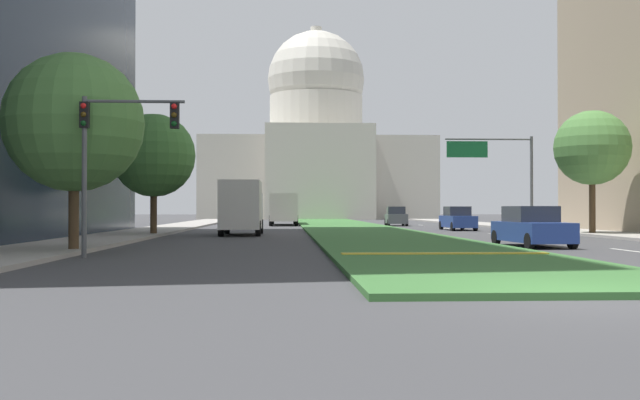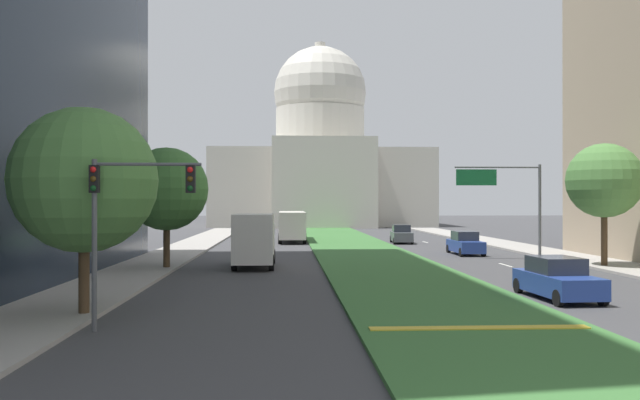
{
  "view_description": "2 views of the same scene",
  "coord_description": "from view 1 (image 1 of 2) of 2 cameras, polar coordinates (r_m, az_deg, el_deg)",
  "views": [
    {
      "loc": [
        -5.09,
        -12.07,
        1.58
      ],
      "look_at": [
        -1.98,
        50.29,
        2.33
      ],
      "focal_mm": 40.15,
      "sensor_mm": 36.0,
      "label": 1
    },
    {
      "loc": [
        -5.76,
        -9.04,
        3.9
      ],
      "look_at": [
        -2.3,
        58.19,
        4.12
      ],
      "focal_mm": 37.23,
      "sensor_mm": 36.0,
      "label": 2
    }
  ],
  "objects": [
    {
      "name": "street_tree_left_near",
      "position": [
        27.1,
        -19.01,
        5.83
      ],
      "size": [
        4.94,
        4.94,
        7.12
      ],
      "color": "#4C3823",
      "rests_on": "ground_plane"
    },
    {
      "name": "overhead_guide_sign",
      "position": [
        50.08,
        14.05,
        2.87
      ],
      "size": [
        6.03,
        0.2,
        6.5
      ],
      "color": "#515456",
      "rests_on": "ground_plane"
    },
    {
      "name": "street_tree_left_mid",
      "position": [
        42.52,
        -13.11,
        3.47
      ],
      "size": [
        4.82,
        4.82,
        7.07
      ],
      "color": "#4C3823",
      "rests_on": "ground_plane"
    },
    {
      "name": "city_bus",
      "position": [
        68.58,
        -2.92,
        -0.53
      ],
      "size": [
        2.62,
        11.0,
        2.95
      ],
      "color": "beige",
      "rests_on": "ground_plane"
    },
    {
      "name": "sedan_distant",
      "position": [
        66.01,
        6.08,
        -1.34
      ],
      "size": [
        2.08,
        4.25,
        1.77
      ],
      "color": "#4C5156",
      "rests_on": "ground_plane"
    },
    {
      "name": "sidewalk_right",
      "position": [
        56.41,
        16.97,
        -2.19
      ],
      "size": [
        4.0,
        92.2,
        0.15
      ],
      "primitive_type": "cube",
      "color": "#9E9991",
      "rests_on": "ground_plane"
    },
    {
      "name": "box_truck_delivery",
      "position": [
        42.84,
        -6.26,
        -0.56
      ],
      "size": [
        2.4,
        6.4,
        3.2
      ],
      "color": "silver",
      "rests_on": "ground_plane"
    },
    {
      "name": "ground_plane",
      "position": [
        63.52,
        1.75,
        -2.12
      ],
      "size": [
        260.0,
        260.0,
        0.0
      ],
      "primitive_type": "plane",
      "color": "#3D3D3F"
    },
    {
      "name": "sidewalk_left",
      "position": [
        53.82,
        -12.42,
        -2.28
      ],
      "size": [
        4.0,
        92.2,
        0.15
      ],
      "primitive_type": "cube",
      "color": "#9E9991",
      "rests_on": "ground_plane"
    },
    {
      "name": "street_tree_right_mid",
      "position": [
        45.4,
        20.86,
        3.89
      ],
      "size": [
        4.42,
        4.42,
        7.4
      ],
      "color": "#4C3823",
      "rests_on": "ground_plane"
    },
    {
      "name": "sedan_midblock",
      "position": [
        53.17,
        10.91,
        -1.51
      ],
      "size": [
        1.83,
        4.65,
        1.74
      ],
      "color": "navy",
      "rests_on": "ground_plane"
    },
    {
      "name": "grass_median",
      "position": [
        58.42,
        2.15,
        -2.17
      ],
      "size": [
        7.32,
        92.2,
        0.14
      ],
      "primitive_type": "cube",
      "color": "#386B33",
      "rests_on": "ground_plane"
    },
    {
      "name": "traffic_light_near_left",
      "position": [
        24.07,
        -16.33,
        4.61
      ],
      "size": [
        3.34,
        0.35,
        5.2
      ],
      "color": "#515456",
      "rests_on": "ground_plane"
    },
    {
      "name": "capitol_building",
      "position": [
        114.35,
        -0.29,
        4.13
      ],
      "size": [
        35.68,
        24.75,
        30.82
      ],
      "color": "beige",
      "rests_on": "ground_plane"
    },
    {
      "name": "sedan_lead_stopped",
      "position": [
        30.96,
        16.51,
        -2.12
      ],
      "size": [
        2.17,
        4.75,
        1.68
      ],
      "color": "navy",
      "rests_on": "ground_plane"
    },
    {
      "name": "median_curb_nose",
      "position": [
        23.11,
        9.91,
        -4.21
      ],
      "size": [
        6.59,
        0.5,
        0.04
      ],
      "primitive_type": "cube",
      "color": "gold",
      "rests_on": "grass_median"
    },
    {
      "name": "lane_dashes_right",
      "position": [
        52.8,
        11.34,
        -2.39
      ],
      "size": [
        0.16,
        51.83,
        0.01
      ],
      "color": "silver",
      "rests_on": "ground_plane"
    }
  ]
}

